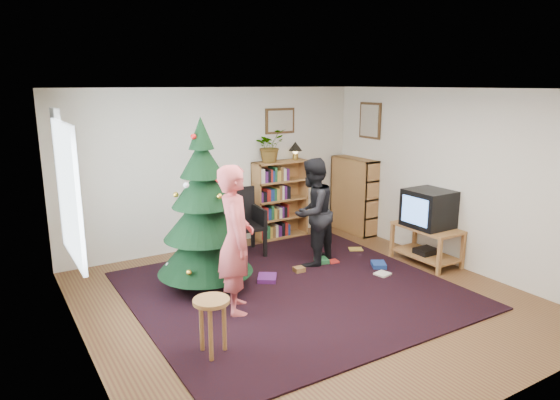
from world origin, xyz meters
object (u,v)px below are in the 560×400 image
bookshelf_right (354,194)px  table_lamp (295,148)px  armchair (240,219)px  potted_plant (270,146)px  tv_stand (426,241)px  person_standing (236,240)px  stool (212,312)px  christmas_tree (204,220)px  bookshelf_back (280,198)px  person_by_chair (312,212)px  picture_back (280,121)px  crt_tv (429,208)px  picture_right (370,121)px

bookshelf_right → table_lamp: bearing=67.8°
armchair → potted_plant: (0.77, 0.42, 1.02)m
tv_stand → person_standing: size_ratio=0.57×
stool → armchair: bearing=57.9°
christmas_tree → potted_plant: size_ratio=4.05×
bookshelf_back → table_lamp: size_ratio=4.24×
person_standing → person_by_chair: person_standing is taller
armchair → person_standing: 2.03m
picture_back → potted_plant: size_ratio=1.02×
potted_plant → table_lamp: 0.50m
tv_stand → person_by_chair: person_by_chair is taller
bookshelf_right → person_standing: (-3.19, -1.79, 0.19)m
crt_tv → person_standing: 3.06m
christmas_tree → tv_stand: size_ratio=2.26×
picture_right → person_standing: picture_right is taller
potted_plant → table_lamp: bearing=0.0°
picture_back → tv_stand: size_ratio=0.57×
bookshelf_back → crt_tv: bookshelf_back is taller
bookshelf_right → armchair: (-2.24, -0.03, -0.12)m
christmas_tree → bookshelf_right: 3.40m
bookshelf_right → person_standing: bearing=119.4°
crt_tv → stool: bearing=-168.7°
picture_back → armchair: picture_back is taller
tv_stand → person_by_chair: (-1.46, 0.81, 0.45)m
bookshelf_right → person_by_chair: person_by_chair is taller
stool → person_standing: (0.64, 0.75, 0.40)m
christmas_tree → table_lamp: bearing=31.9°
tv_stand → armchair: 2.78m
crt_tv → person_by_chair: (-1.46, 0.81, -0.04)m
tv_stand → stool: 3.78m
bookshelf_back → person_by_chair: (-0.31, -1.39, 0.11)m
person_standing → potted_plant: potted_plant is taller
person_by_chair → table_lamp: (0.61, 1.39, 0.73)m
tv_stand → potted_plant: 2.86m
christmas_tree → stool: 1.70m
potted_plant → person_standing: bearing=-128.1°
picture_right → potted_plant: bearing=159.8°
picture_right → person_standing: bearing=-154.3°
potted_plant → bookshelf_back: bearing=0.0°
bookshelf_back → table_lamp: bearing=0.0°
tv_stand → stool: size_ratio=1.66×
picture_back → potted_plant: 0.49m
picture_back → armchair: size_ratio=0.55×
bookshelf_back → bookshelf_right: bearing=-17.3°
stool → table_lamp: bearing=45.9°
tv_stand → stool: bearing=-168.7°
bookshelf_back → person_by_chair: person_by_chair is taller
bookshelf_right → stool: 4.60m
table_lamp → picture_back: bearing=148.7°
bookshelf_right → potted_plant: potted_plant is taller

